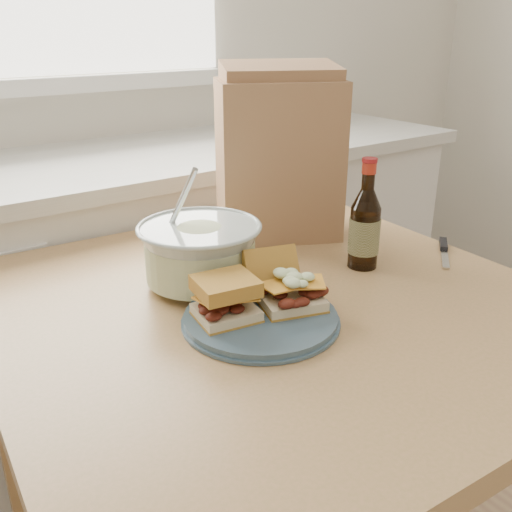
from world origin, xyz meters
TOP-DOWN VIEW (x-y plane):
  - wall_back at (0.00, 2.00)m, footprint 4.00×0.02m
  - cabinet_run at (-0.00, 1.70)m, footprint 2.50×0.64m
  - dining_table at (0.03, 0.87)m, footprint 1.05×1.05m
  - plate at (-0.04, 0.81)m, footprint 0.26×0.26m
  - sandwich_left at (-0.10, 0.83)m, footprint 0.11×0.10m
  - sandwich_right at (0.02, 0.83)m, footprint 0.13×0.17m
  - coleslaw_bowl at (-0.05, 1.00)m, footprint 0.24×0.24m
  - beer_bottle at (0.27, 0.88)m, footprint 0.06×0.06m
  - knife at (0.49, 0.84)m, footprint 0.14×0.12m
  - paper_bag at (0.25, 1.15)m, footprint 0.33×0.28m

SIDE VIEW (x-z plane):
  - cabinet_run at x=0.00m, z-range 0.00..0.94m
  - dining_table at x=0.03m, z-range 0.29..1.12m
  - knife at x=0.49m, z-range 0.83..0.84m
  - plate at x=-0.04m, z-range 0.83..0.84m
  - sandwich_right at x=0.02m, z-range 0.83..0.92m
  - sandwich_left at x=-0.10m, z-range 0.84..0.92m
  - coleslaw_bowl at x=-0.05m, z-range 0.77..1.00m
  - beer_bottle at x=0.27m, z-range 0.80..1.03m
  - paper_bag at x=0.25m, z-range 0.83..1.19m
  - wall_back at x=0.00m, z-range 0.00..2.70m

